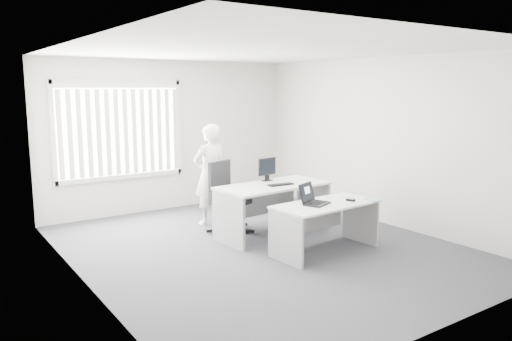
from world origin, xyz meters
TOP-DOWN VIEW (x-y plane):
  - ground at (0.00, 0.00)m, footprint 6.00×6.00m
  - wall_back at (0.00, 3.00)m, footprint 5.00×0.02m
  - wall_front at (0.00, -3.00)m, footprint 5.00×0.02m
  - wall_left at (-2.50, 0.00)m, footprint 0.02×6.00m
  - wall_right at (2.50, 0.00)m, footprint 0.02×6.00m
  - ceiling at (0.00, 0.00)m, footprint 5.00×6.00m
  - window at (-1.00, 2.96)m, footprint 2.32×0.06m
  - blinds at (-1.00, 2.90)m, footprint 2.20×0.10m
  - desk_near at (0.63, -0.65)m, footprint 1.59×0.83m
  - desk_far at (0.51, 0.42)m, footprint 1.83×0.96m
  - office_chair at (0.03, 1.00)m, footprint 0.81×0.81m
  - person at (0.03, 1.58)m, footprint 0.65×0.46m
  - laptop at (0.48, -0.64)m, footprint 0.47×0.44m
  - paper_sheet at (1.01, -0.66)m, footprint 0.39×0.34m
  - mouse at (1.01, -0.75)m, footprint 0.10×0.13m
  - booklet at (1.32, -0.88)m, footprint 0.20×0.25m
  - keyboard at (0.57, 0.31)m, footprint 0.42×0.17m
  - monitor at (0.62, 0.74)m, footprint 0.38×0.17m

SIDE VIEW (x-z plane):
  - ground at x=0.00m, z-range 0.00..0.00m
  - office_chair at x=0.03m, z-range -0.21..0.92m
  - desk_near at x=0.63m, z-range 0.15..0.86m
  - desk_far at x=0.51m, z-range 0.18..0.99m
  - paper_sheet at x=1.01m, z-range 0.70..0.70m
  - booklet at x=1.32m, z-range 0.70..0.71m
  - mouse at x=1.01m, z-range 0.70..0.75m
  - keyboard at x=0.57m, z-range 0.81..0.83m
  - laptop at x=0.48m, z-range 0.70..0.99m
  - person at x=0.03m, z-range 0.00..1.70m
  - monitor at x=0.62m, z-range 0.81..1.18m
  - wall_back at x=0.00m, z-range 0.00..2.80m
  - wall_front at x=0.00m, z-range 0.00..2.80m
  - wall_left at x=-2.50m, z-range 0.00..2.80m
  - wall_right at x=2.50m, z-range 0.00..2.80m
  - blinds at x=-1.00m, z-range 0.77..2.27m
  - window at x=-1.00m, z-range 0.67..2.43m
  - ceiling at x=0.00m, z-range 2.79..2.81m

